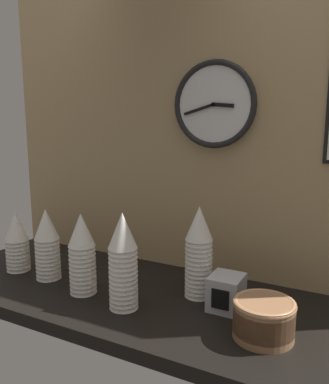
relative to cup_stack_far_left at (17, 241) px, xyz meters
The scene contains 10 objects.
ground_plane 0.58m from the cup_stack_far_left, ahead, with size 1.60×0.56×0.04m, color black.
wall_tiled_back 0.77m from the cup_stack_far_left, 28.77° to the left, with size 1.60×0.03×1.05m.
cup_stack_far_left is the anchor object (origin of this frame).
cup_stack_left 0.15m from the cup_stack_far_left, ahead, with size 0.08×0.08×0.24m.
cup_stack_center_left 0.33m from the cup_stack_far_left, ahead, with size 0.08×0.08×0.26m.
cup_stack_center 0.50m from the cup_stack_far_left, ahead, with size 0.08×0.08×0.28m.
cup_stack_center_right 0.67m from the cup_stack_far_left, ahead, with size 0.08×0.08×0.28m.
bowl_stack_right 0.90m from the cup_stack_far_left, ahead, with size 0.16×0.16×0.10m.
wall_clock 0.84m from the cup_stack_far_left, 24.11° to the left, with size 0.28×0.03×0.28m.
napkin_dispenser 0.77m from the cup_stack_far_left, ahead, with size 0.09×0.10×0.10m.
Camera 1 is at (0.54, -1.03, 0.55)m, focal length 38.00 mm.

